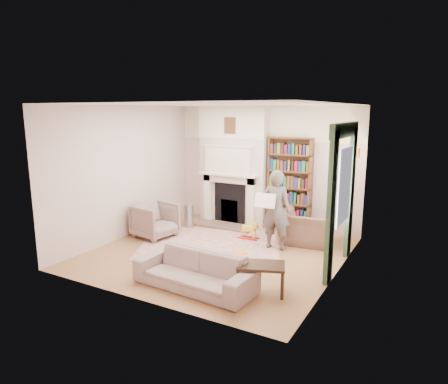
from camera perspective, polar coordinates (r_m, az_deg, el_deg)
The scene contains 25 objects.
floor at distance 7.79m, azimuth -0.91°, elevation -8.64°, with size 4.50×4.50×0.00m, color #935C3A.
ceiling at distance 7.31m, azimuth -0.98°, elevation 12.42°, with size 4.50×4.50×0.00m, color white.
wall_back at distance 9.42m, azimuth 5.95°, elevation 3.62°, with size 4.50×4.50×0.00m, color beige.
wall_front at distance 5.63m, azimuth -12.48°, elevation -1.96°, with size 4.50×4.50×0.00m, color beige.
wall_left at distance 8.76m, azimuth -13.80°, elevation 2.75°, with size 4.50×4.50×0.00m, color beige.
wall_right at distance 6.61m, azimuth 16.19°, elevation -0.16°, with size 4.50×4.50×0.00m, color beige.
fireplace at distance 9.56m, azimuth 1.32°, elevation 3.72°, with size 1.70×0.58×2.80m.
bookcase at distance 9.10m, azimuth 9.36°, elevation 1.82°, with size 1.00×0.24×1.85m, color brown.
window at distance 6.99m, azimuth 16.85°, elevation 0.84°, with size 0.02×0.90×1.30m, color silver.
curtain_left at distance 6.38m, azimuth 15.04°, elevation -2.35°, with size 0.07×0.32×2.40m, color #2C452E.
curtain_right at distance 7.72m, azimuth 17.62°, elevation -0.12°, with size 0.07×0.32×2.40m, color #2C452E.
pelmet at distance 6.89m, azimuth 16.93°, elevation 8.49°, with size 0.09×1.70×0.24m, color #2C452E.
wall_sconce at distance 8.04m, azimuth 17.32°, elevation 5.40°, with size 0.20×0.24×0.24m, color gold, non-canonical shape.
rug at distance 8.24m, azimuth -2.07°, elevation -7.45°, with size 2.76×2.12×0.01m, color beige.
armchair_reading at distance 8.37m, azimuth 11.78°, elevation -5.04°, with size 1.03×0.90×0.67m, color #4C2E28.
armchair_left at distance 8.73m, azimuth -9.82°, elevation -4.03°, with size 0.79×0.81×0.74m, color gray.
sofa at distance 6.26m, azimuth -4.19°, elevation -11.12°, with size 1.92×0.75×0.56m, color #C1B39F.
man_reading at distance 7.84m, azimuth 7.45°, elevation -2.56°, with size 0.58×0.38×1.58m, color #514641.
newspaper at distance 7.67m, azimuth 5.89°, elevation -1.23°, with size 0.40×0.02×0.28m, color white.
coffee_table at distance 6.14m, azimuth 5.30°, elevation -12.17°, with size 0.70×0.45×0.45m, color black, non-canonical shape.
paraffin_heater at distance 9.43m, azimuth -5.08°, elevation -3.32°, with size 0.24×0.24×0.55m, color #A7A9AF.
rocking_horse at distance 8.52m, azimuth 3.54°, elevation -5.49°, with size 0.45×0.18×0.39m, color yellow, non-canonical shape.
board_game at distance 7.87m, azimuth -6.69°, elevation -8.30°, with size 0.35×0.35×0.03m, color gold.
game_box_lid at distance 7.91m, azimuth -4.95°, elevation -8.08°, with size 0.29×0.19×0.05m, color #AC1413.
comic_annuals at distance 7.46m, azimuth 0.17°, elevation -9.42°, with size 0.82×0.93×0.02m.
Camera 1 is at (3.67, -6.33, 2.69)m, focal length 32.00 mm.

